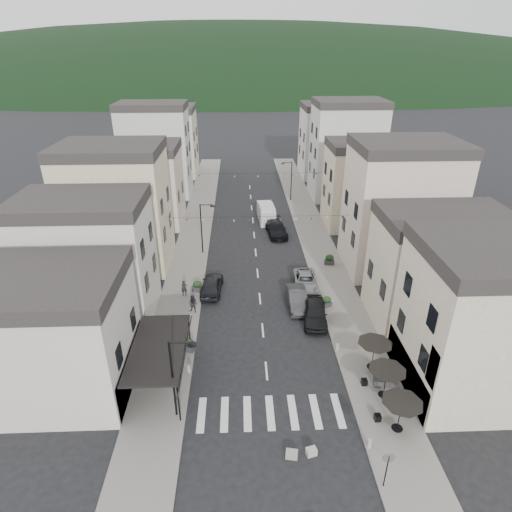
{
  "coord_description": "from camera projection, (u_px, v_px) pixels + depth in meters",
  "views": [
    {
      "loc": [
        -1.76,
        -18.45,
        21.77
      ],
      "look_at": [
        -0.28,
        18.07,
        3.5
      ],
      "focal_mm": 30.0,
      "sensor_mm": 36.0,
      "label": 1
    }
  ],
  "objects": [
    {
      "name": "parked_car_d",
      "position": [
        277.0,
        229.0,
        53.75
      ],
      "size": [
        2.74,
        5.66,
        1.59
      ],
      "primitive_type": "imported",
      "rotation": [
        0.0,
        0.0,
        0.1
      ],
      "color": "black",
      "rests_on": "ground"
    },
    {
      "name": "parked_car_a",
      "position": [
        315.0,
        313.0,
        37.0
      ],
      "size": [
        2.5,
        5.14,
        1.69
      ],
      "primitive_type": "imported",
      "rotation": [
        0.0,
        0.0,
        -0.1
      ],
      "color": "black",
      "rests_on": "ground"
    },
    {
      "name": "bunting_near",
      "position": [
        257.0,
        220.0,
        43.42
      ],
      "size": [
        19.0,
        0.28,
        0.62
      ],
      "color": "black",
      "rests_on": "ground"
    },
    {
      "name": "planter_lb",
      "position": [
        197.0,
        286.0,
        41.37
      ],
      "size": [
        1.11,
        0.86,
        1.1
      ],
      "rotation": [
        0.0,
        0.0,
        -0.37
      ],
      "color": "#323235",
      "rests_on": "sidewalk_left"
    },
    {
      "name": "cafe_terrace",
      "position": [
        387.0,
        373.0,
        28.02
      ],
      "size": [
        2.5,
        8.1,
        2.53
      ],
      "color": "black",
      "rests_on": "ground"
    },
    {
      "name": "planter_ra",
      "position": [
        382.0,
        379.0,
        29.92
      ],
      "size": [
        1.11,
        0.71,
        1.17
      ],
      "rotation": [
        0.0,
        0.0,
        -0.14
      ],
      "color": "#323235",
      "rests_on": "sidewalk_right"
    },
    {
      "name": "planter_rb",
      "position": [
        326.0,
        301.0,
        38.98
      ],
      "size": [
        1.05,
        0.83,
        1.04
      ],
      "rotation": [
        0.0,
        0.0,
        0.4
      ],
      "color": "#2C2B2E",
      "rests_on": "sidewalk_right"
    },
    {
      "name": "parked_car_e",
      "position": [
        212.0,
        285.0,
        41.32
      ],
      "size": [
        2.29,
        4.93,
        1.63
      ],
      "primitive_type": "imported",
      "rotation": [
        0.0,
        0.0,
        3.07
      ],
      "color": "black",
      "rests_on": "ground"
    },
    {
      "name": "traffic_sign",
      "position": [
        388.0,
        463.0,
        22.51
      ],
      "size": [
        0.7,
        0.07,
        2.7
      ],
      "color": "black",
      "rests_on": "ground"
    },
    {
      "name": "planter_la",
      "position": [
        188.0,
        344.0,
        33.35
      ],
      "size": [
        1.15,
        0.89,
        1.14
      ],
      "rotation": [
        0.0,
        0.0,
        -0.37
      ],
      "color": "#2E2E30",
      "rests_on": "sidewalk_left"
    },
    {
      "name": "bistro_building",
      "position": [
        489.0,
        327.0,
        28.15
      ],
      "size": [
        10.0,
        8.0,
        10.0
      ],
      "primitive_type": "cube",
      "color": "#B9AD93",
      "rests_on": "ground"
    },
    {
      "name": "delivery_van",
      "position": [
        266.0,
        213.0,
        57.77
      ],
      "size": [
        2.31,
        5.11,
        2.39
      ],
      "rotation": [
        0.0,
        0.0,
        0.07
      ],
      "color": "silver",
      "rests_on": "ground"
    },
    {
      "name": "streetlamp_left_far",
      "position": [
        204.0,
        224.0,
        47.66
      ],
      "size": [
        1.7,
        0.56,
        6.0
      ],
      "color": "black",
      "rests_on": "ground"
    },
    {
      "name": "buildings_row_right",
      "position": [
        362.0,
        173.0,
        56.69
      ],
      "size": [
        10.2,
        54.16,
        14.5
      ],
      "color": "#B9AD93",
      "rests_on": "ground"
    },
    {
      "name": "bunting_far",
      "position": [
        252.0,
        176.0,
        57.72
      ],
      "size": [
        19.0,
        0.28,
        0.62
      ],
      "color": "black",
      "rests_on": "ground"
    },
    {
      "name": "sidewalk_right",
      "position": [
        312.0,
        231.0,
        55.13
      ],
      "size": [
        4.0,
        76.0,
        0.12
      ],
      "primitive_type": "cube",
      "color": "slate",
      "rests_on": "ground"
    },
    {
      "name": "ground",
      "position": [
        272.0,
        438.0,
        26.29
      ],
      "size": [
        700.0,
        700.0,
        0.0
      ],
      "primitive_type": "plane",
      "color": "black",
      "rests_on": "ground"
    },
    {
      "name": "concrete_block_b",
      "position": [
        311.0,
        452.0,
        25.14
      ],
      "size": [
        0.7,
        0.59,
        0.45
      ],
      "primitive_type": "cube",
      "rotation": [
        0.0,
        0.0,
        0.27
      ],
      "color": "#A4A29C",
      "rests_on": "ground"
    },
    {
      "name": "buildings_row_left",
      "position": [
        143.0,
        174.0,
        56.77
      ],
      "size": [
        10.2,
        54.16,
        14.0
      ],
      "color": "beige",
      "rests_on": "ground"
    },
    {
      "name": "boutique_awning",
      "position": [
        162.0,
        348.0,
        29.1
      ],
      "size": [
        3.77,
        7.5,
        3.28
      ],
      "color": "black",
      "rests_on": "ground"
    },
    {
      "name": "hill_backdrop",
      "position": [
        240.0,
        78.0,
        294.4
      ],
      "size": [
        640.0,
        360.0,
        70.0
      ],
      "primitive_type": "ellipsoid",
      "color": "black",
      "rests_on": "ground"
    },
    {
      "name": "concrete_block_c",
      "position": [
        292.0,
        454.0,
        25.0
      ],
      "size": [
        0.78,
        0.62,
        0.4
      ],
      "primitive_type": "cube",
      "rotation": [
        0.0,
        0.0,
        -0.19
      ],
      "color": "gray",
      "rests_on": "ground"
    },
    {
      "name": "parked_car_b",
      "position": [
        297.0,
        299.0,
        39.1
      ],
      "size": [
        1.67,
        4.72,
        1.55
      ],
      "primitive_type": "imported",
      "rotation": [
        0.0,
        0.0,
        0.01
      ],
      "color": "#2F2E31",
      "rests_on": "ground"
    },
    {
      "name": "pedestrian_b",
      "position": [
        193.0,
        304.0,
        37.97
      ],
      "size": [
        1.01,
        0.9,
        1.71
      ],
      "primitive_type": "imported",
      "rotation": [
        0.0,
        0.0,
        -0.37
      ],
      "color": "#241E29",
      "rests_on": "sidewalk_left"
    },
    {
      "name": "bollards",
      "position": [
        267.0,
        371.0,
        31.02
      ],
      "size": [
        11.66,
        10.26,
        0.6
      ],
      "color": "gray",
      "rests_on": "ground"
    },
    {
      "name": "pedestrian_a",
      "position": [
        184.0,
        288.0,
        40.57
      ],
      "size": [
        0.61,
        0.45,
        1.54
      ],
      "primitive_type": "imported",
      "rotation": [
        0.0,
        0.0,
        0.16
      ],
      "color": "black",
      "rests_on": "sidewalk_left"
    },
    {
      "name": "boutique_building",
      "position": [
        36.0,
        341.0,
        28.41
      ],
      "size": [
        12.0,
        8.0,
        8.0
      ],
      "primitive_type": "cube",
      "color": "beige",
      "rests_on": "ground"
    },
    {
      "name": "streetlamp_right_far",
      "position": [
        290.0,
        177.0,
        64.17
      ],
      "size": [
        1.7,
        0.56,
        6.0
      ],
      "color": "black",
      "rests_on": "ground"
    },
    {
      "name": "streetlamp_left_near",
      "position": [
        177.0,
        372.0,
        26.21
      ],
      "size": [
        1.7,
        0.56,
        6.0
      ],
      "color": "black",
      "rests_on": "ground"
    },
    {
      "name": "parked_car_c",
      "position": [
        305.0,
        281.0,
        42.26
      ],
      "size": [
        2.44,
        4.94,
        1.35
      ],
      "primitive_type": "imported",
      "rotation": [
        0.0,
        0.0,
        -0.04
      ],
      "color": "gray",
      "rests_on": "ground"
    },
    {
      "name": "planter_rc",
      "position": [
        329.0,
        260.0,
        46.37
      ],
      "size": [
        1.1,
        0.68,
        1.16
      ],
      "rotation": [
        0.0,
        0.0,
        -0.11
      ],
      "color": "#2A2A2C",
      "rests_on": "sidewalk_right"
    },
    {
      "name": "sidewalk_left",
      "position": [
        195.0,
        232.0,
        54.59
      ],
      "size": [
        4.0,
        76.0,
        0.12
      ],
      "primitive_type": "cube",
      "color": "slate",
      "rests_on": "ground"
    }
  ]
}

